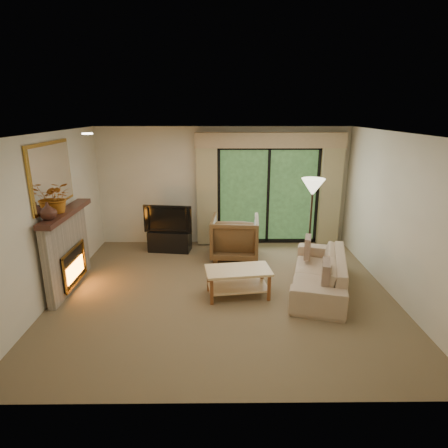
{
  "coord_description": "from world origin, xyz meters",
  "views": [
    {
      "loc": [
        -0.06,
        -5.68,
        2.92
      ],
      "look_at": [
        0.0,
        0.3,
        1.1
      ],
      "focal_mm": 30.0,
      "sensor_mm": 36.0,
      "label": 1
    }
  ],
  "objects_px": {
    "media_console": "(170,241)",
    "sofa": "(319,272)",
    "armchair": "(235,237)",
    "coffee_table": "(238,282)"
  },
  "relations": [
    {
      "from": "media_console",
      "to": "sofa",
      "type": "distance_m",
      "value": 3.32
    },
    {
      "from": "armchair",
      "to": "sofa",
      "type": "xyz_separation_m",
      "value": [
        1.37,
        -1.42,
        -0.13
      ]
    },
    {
      "from": "sofa",
      "to": "armchair",
      "type": "bearing_deg",
      "value": -120.99
    },
    {
      "from": "media_console",
      "to": "coffee_table",
      "type": "bearing_deg",
      "value": -49.06
    },
    {
      "from": "armchair",
      "to": "coffee_table",
      "type": "height_order",
      "value": "armchair"
    },
    {
      "from": "sofa",
      "to": "coffee_table",
      "type": "distance_m",
      "value": 1.41
    },
    {
      "from": "armchair",
      "to": "coffee_table",
      "type": "bearing_deg",
      "value": 94.16
    },
    {
      "from": "media_console",
      "to": "coffee_table",
      "type": "distance_m",
      "value": 2.5
    },
    {
      "from": "armchair",
      "to": "coffee_table",
      "type": "xyz_separation_m",
      "value": [
        -0.01,
        -1.67,
        -0.21
      ]
    },
    {
      "from": "armchair",
      "to": "sofa",
      "type": "relative_size",
      "value": 0.46
    }
  ]
}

